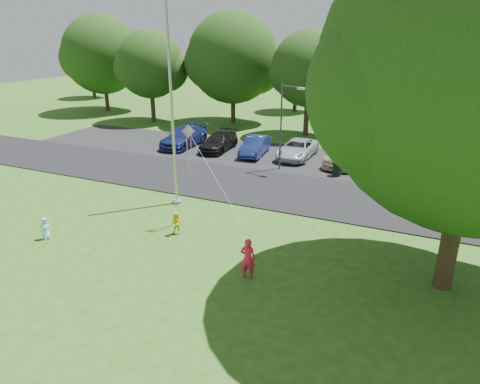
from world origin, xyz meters
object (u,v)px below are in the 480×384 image
at_px(woman, 248,258).
at_px(child_yellow, 177,224).
at_px(street_lamp, 284,120).
at_px(big_tree, 478,82).
at_px(flagpole, 173,125).
at_px(trash_can, 337,170).
at_px(kite, 190,143).
at_px(child_blue, 45,228).

distance_m(woman, child_yellow, 4.71).
bearing_deg(woman, street_lamp, -85.34).
bearing_deg(child_yellow, big_tree, -10.03).
height_order(flagpole, big_tree, big_tree).
bearing_deg(flagpole, street_lamp, 66.92).
bearing_deg(flagpole, woman, -39.53).
relative_size(trash_can, kite, 0.20).
xyz_separation_m(woman, child_yellow, (-4.27, 1.97, -0.26)).
relative_size(big_tree, child_yellow, 11.58).
relative_size(street_lamp, child_yellow, 5.18).
height_order(big_tree, woman, big_tree).
bearing_deg(street_lamp, child_blue, -102.83).
xyz_separation_m(street_lamp, trash_can, (3.51, 0.13, -2.87)).
bearing_deg(flagpole, kite, -43.60).
relative_size(big_tree, woman, 7.82).
xyz_separation_m(trash_can, woman, (-0.51, -12.98, 0.34)).
relative_size(woman, child_yellow, 1.48).
height_order(street_lamp, woman, street_lamp).
relative_size(flagpole, child_yellow, 9.38).
bearing_deg(trash_can, woman, -92.24).
relative_size(flagpole, woman, 6.33).
height_order(trash_can, kite, kite).
xyz_separation_m(big_tree, kite, (-10.60, 0.91, -3.18)).
distance_m(street_lamp, kite, 9.81).
relative_size(child_yellow, child_blue, 1.06).
bearing_deg(big_tree, child_yellow, -178.71).
bearing_deg(child_blue, street_lamp, -6.24).
distance_m(flagpole, street_lamp, 8.38).
height_order(child_yellow, child_blue, child_yellow).
xyz_separation_m(trash_can, child_blue, (-9.79, -13.69, 0.05)).
bearing_deg(woman, big_tree, -169.69).
xyz_separation_m(street_lamp, woman, (3.00, -12.85, -2.53)).
bearing_deg(kite, flagpole, 110.46).
height_order(big_tree, child_yellow, big_tree).
distance_m(street_lamp, trash_can, 4.54).
xyz_separation_m(big_tree, child_yellow, (-10.76, -0.24, -6.60)).
distance_m(big_tree, woman, 9.34).
bearing_deg(child_blue, flagpole, -8.49).
xyz_separation_m(street_lamp, big_tree, (9.49, -10.64, 3.81)).
xyz_separation_m(child_blue, kite, (5.17, 3.83, 3.46)).
relative_size(trash_can, woman, 0.57).
bearing_deg(kite, child_yellow, -123.89).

